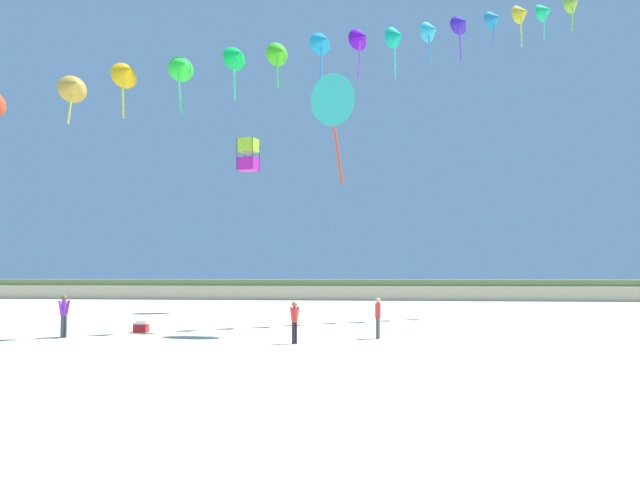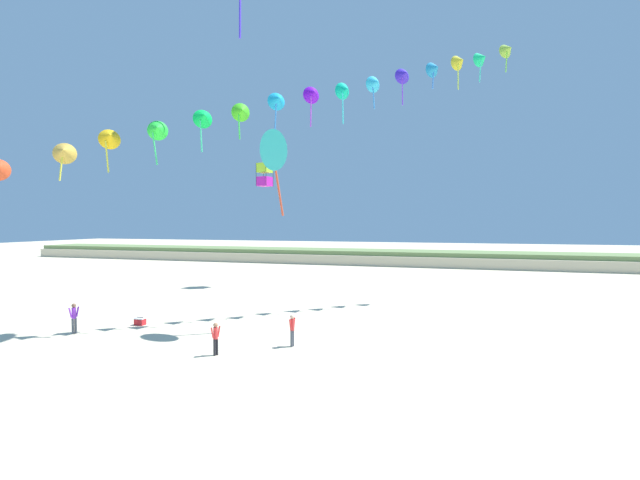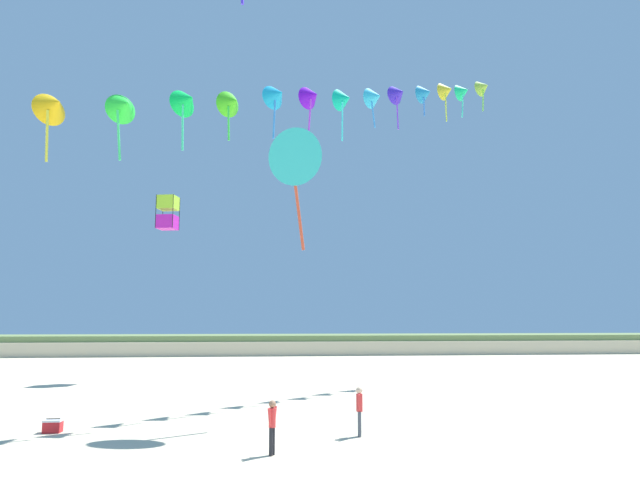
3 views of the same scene
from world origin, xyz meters
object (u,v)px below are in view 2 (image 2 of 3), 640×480
(person_mid_center, at_px, (216,336))
(large_kite_low_lead, at_px, (265,175))
(large_kite_high_solo, at_px, (278,150))
(person_near_left, at_px, (292,328))
(person_near_right, at_px, (74,316))
(beach_cooler, at_px, (140,321))

(person_mid_center, height_order, large_kite_low_lead, large_kite_low_lead)
(person_mid_center, height_order, large_kite_high_solo, large_kite_high_solo)
(person_near_left, relative_size, large_kite_high_solo, 0.32)
(large_kite_low_lead, xyz_separation_m, large_kite_high_solo, (7.71, -15.57, -0.56))
(person_mid_center, bearing_deg, person_near_left, 38.78)
(person_near_right, bearing_deg, large_kite_low_lead, 82.33)
(person_mid_center, distance_m, large_kite_high_solo, 10.61)
(large_kite_high_solo, bearing_deg, person_near_right, -158.91)
(beach_cooler, bearing_deg, person_near_right, -127.58)
(person_near_left, bearing_deg, large_kite_low_lead, 117.46)
(person_mid_center, bearing_deg, large_kite_high_solo, 79.37)
(large_kite_low_lead, distance_m, beach_cooler, 19.84)
(person_near_right, xyz_separation_m, beach_cooler, (2.07, 2.69, -0.74))
(person_near_left, bearing_deg, large_kite_high_solo, 123.00)
(person_mid_center, relative_size, large_kite_high_solo, 0.31)
(large_kite_low_lead, xyz_separation_m, beach_cooler, (-0.57, -16.87, -10.42))
(person_near_right, distance_m, large_kite_low_lead, 21.98)
(person_near_left, distance_m, large_kite_high_solo, 9.79)
(person_near_left, distance_m, large_kite_low_lead, 22.97)
(large_kite_low_lead, height_order, beach_cooler, large_kite_low_lead)
(beach_cooler, bearing_deg, large_kite_high_solo, 8.95)
(person_near_right, bearing_deg, beach_cooler, 52.42)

